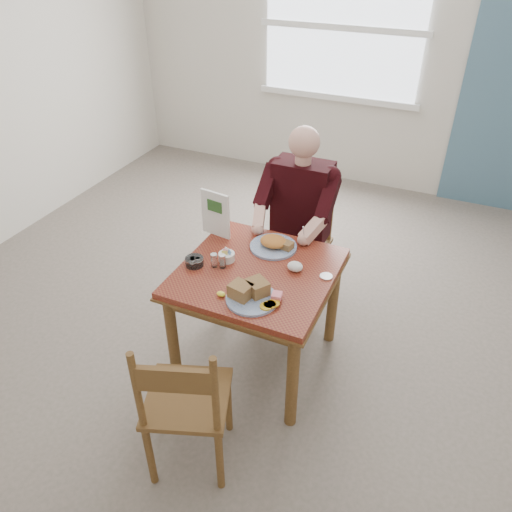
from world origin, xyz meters
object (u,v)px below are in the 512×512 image
at_px(chair_near, 186,404).
at_px(far_plate, 274,244).
at_px(diner, 298,208).
at_px(near_plate, 252,294).
at_px(table, 257,284).
at_px(chair_far, 300,242).

distance_m(chair_near, far_plate, 1.15).
relative_size(diner, near_plate, 3.72).
height_order(diner, far_plate, diner).
height_order(chair_near, near_plate, chair_near).
bearing_deg(far_plate, table, -90.98).
height_order(chair_far, diner, diner).
bearing_deg(chair_far, far_plate, -89.52).
xyz_separation_m(table, near_plate, (0.08, -0.26, 0.15)).
bearing_deg(near_plate, diner, 94.96).
height_order(chair_near, diner, diner).
bearing_deg(chair_near, near_plate, 80.60).
relative_size(near_plate, far_plate, 1.05).
distance_m(table, far_plate, 0.30).
distance_m(chair_near, diner, 1.60).
relative_size(chair_near, diner, 0.69).
bearing_deg(chair_far, table, -90.00).
relative_size(chair_near, near_plate, 2.55).
bearing_deg(chair_far, chair_near, -90.47).
height_order(table, chair_far, chair_far).
relative_size(chair_far, chair_near, 1.00).
xyz_separation_m(diner, near_plate, (0.08, -0.97, -0.02)).
bearing_deg(table, near_plate, -72.26).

